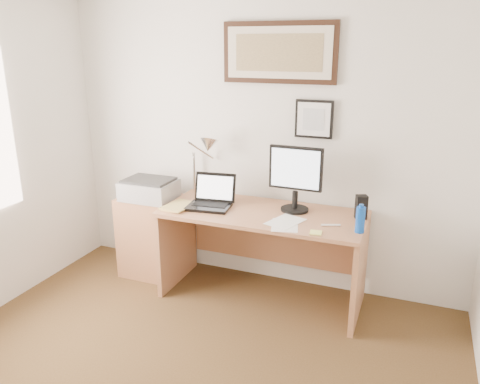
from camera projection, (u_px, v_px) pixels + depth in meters
The scene contains 17 objects.
wall_back at pixel (261, 140), 3.91m from camera, with size 3.50×0.02×2.50m, color silver.
side_cabinet at pixel (151, 236), 4.22m from camera, with size 0.50×0.40×0.73m, color #A26844.
water_bottle at pixel (360, 220), 3.26m from camera, with size 0.07×0.07×0.19m, color #0D47B5.
bottle_cap at pixel (361, 206), 3.23m from camera, with size 0.03×0.03×0.02m, color #0D47B5.
speaker at pixel (361, 207), 3.52m from camera, with size 0.08×0.07×0.18m, color black.
paper_sheet_a at pixel (285, 225), 3.41m from camera, with size 0.19×0.27×0.00m, color white.
paper_sheet_b at pixel (285, 222), 3.48m from camera, with size 0.20×0.29×0.00m, color white.
sticky_pad at pixel (316, 233), 3.26m from camera, with size 0.08×0.08×0.01m, color #F9FF78.
marker_pen at pixel (331, 225), 3.39m from camera, with size 0.02×0.02×0.14m, color white.
book at pixel (169, 204), 3.83m from camera, with size 0.20×0.28×0.02m, color tan.
desk at pixel (265, 236), 3.83m from camera, with size 1.60×0.70×0.75m.
laptop at pixel (211, 200), 3.79m from camera, with size 0.37×0.33×0.26m.
lcd_monitor at pixel (296, 176), 3.62m from camera, with size 0.42×0.22×0.52m.
printer at pixel (149, 189), 4.03m from camera, with size 0.44×0.34×0.18m.
desk_lamp at pixel (207, 148), 3.91m from camera, with size 0.29×0.27×0.53m.
picture_large at pixel (279, 53), 3.63m from camera, with size 0.92×0.04×0.47m.
picture_small at pixel (314, 119), 3.67m from camera, with size 0.30×0.03×0.30m.
Camera 1 is at (1.24, -1.66, 2.01)m, focal length 35.00 mm.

